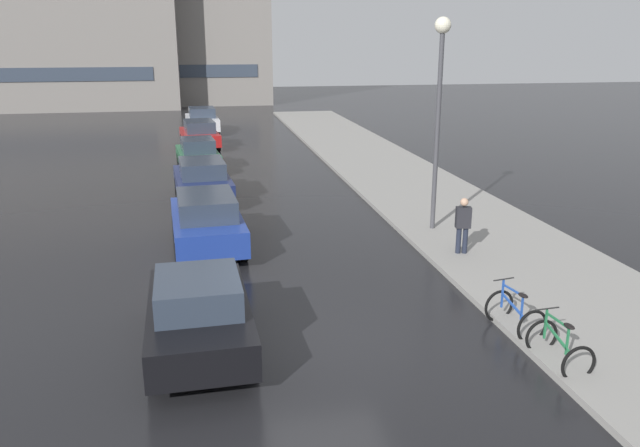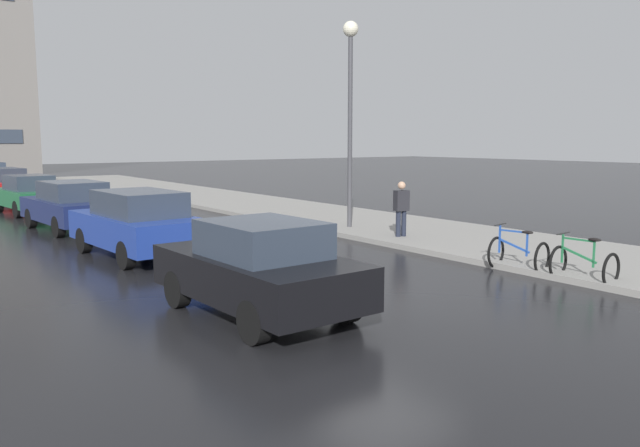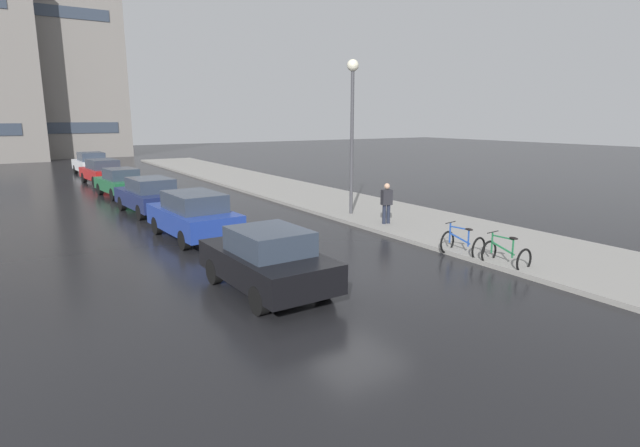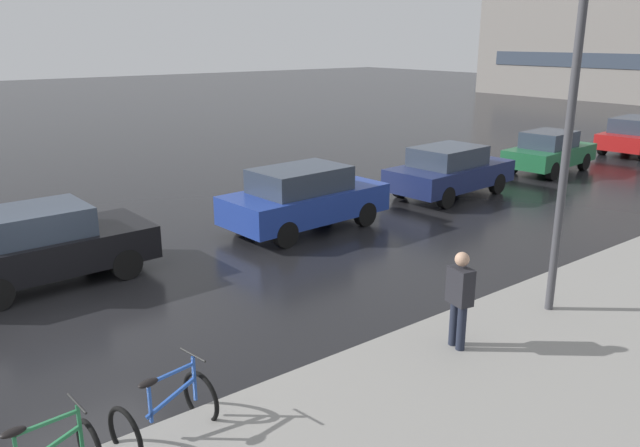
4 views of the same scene
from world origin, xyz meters
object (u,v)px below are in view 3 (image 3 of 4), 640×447
(pedestrian, at_px, (387,203))
(streetlamp, at_px, (352,108))
(car_green, at_px, (121,182))
(car_navy, at_px, (150,195))
(bicycle_second, at_px, (462,244))
(car_white, at_px, (91,163))
(car_red, at_px, (103,171))
(car_black, at_px, (267,260))
(car_blue, at_px, (193,215))
(bicycle_nearest, at_px, (506,255))

(pedestrian, height_order, streetlamp, streetlamp)
(car_green, bearing_deg, car_navy, -88.59)
(bicycle_second, bearing_deg, car_white, 101.20)
(car_red, bearing_deg, bicycle_second, -75.67)
(car_navy, height_order, pedestrian, pedestrian)
(car_red, bearing_deg, car_black, -90.36)
(car_red, xyz_separation_m, car_white, (0.19, 6.03, 0.02))
(car_blue, height_order, pedestrian, pedestrian)
(car_black, distance_m, streetlamp, 10.35)
(pedestrian, bearing_deg, car_green, 117.65)
(bicycle_nearest, distance_m, streetlamp, 9.33)
(car_green, bearing_deg, pedestrian, -62.35)
(car_blue, bearing_deg, car_white, 89.78)
(car_white, height_order, pedestrian, pedestrian)
(car_green, height_order, streetlamp, streetlamp)
(car_black, relative_size, car_white, 0.90)
(bicycle_second, distance_m, car_navy, 13.71)
(car_green, bearing_deg, bicycle_nearest, -71.76)
(car_navy, bearing_deg, bicycle_nearest, -65.54)
(car_navy, bearing_deg, car_green, 91.41)
(car_red, bearing_deg, bicycle_nearest, -76.24)
(bicycle_second, relative_size, car_black, 0.31)
(car_black, xyz_separation_m, pedestrian, (7.07, 4.10, 0.17))
(car_black, relative_size, pedestrian, 2.38)
(car_blue, height_order, streetlamp, streetlamp)
(car_blue, distance_m, car_green, 11.31)
(pedestrian, xyz_separation_m, streetlamp, (0.07, 2.40, 3.54))
(car_white, height_order, streetlamp, streetlamp)
(bicycle_nearest, height_order, car_green, car_green)
(bicycle_nearest, xyz_separation_m, car_red, (-6.27, 25.62, 0.41))
(car_black, height_order, streetlamp, streetlamp)
(bicycle_second, relative_size, streetlamp, 0.19)
(streetlamp, bearing_deg, car_blue, -177.64)
(car_black, relative_size, car_navy, 0.91)
(bicycle_second, relative_size, car_navy, 0.28)
(bicycle_nearest, relative_size, pedestrian, 0.71)
(bicycle_nearest, bearing_deg, car_green, 108.24)
(bicycle_second, relative_size, car_blue, 0.28)
(car_white, bearing_deg, pedestrian, -75.33)
(car_blue, xyz_separation_m, pedestrian, (6.82, -2.12, 0.12))
(car_navy, height_order, car_white, car_white)
(car_navy, relative_size, car_red, 1.02)
(bicycle_second, bearing_deg, car_navy, 116.61)
(bicycle_nearest, height_order, car_white, car_white)
(streetlamp, bearing_deg, pedestrian, -91.67)
(car_black, xyz_separation_m, car_white, (0.34, 29.81, 0.03))
(bicycle_second, height_order, car_blue, car_blue)
(bicycle_nearest, bearing_deg, car_navy, 114.46)
(car_green, height_order, car_white, car_white)
(car_black, bearing_deg, car_navy, 89.13)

